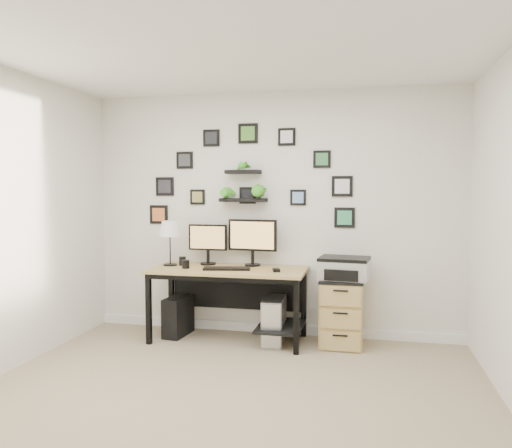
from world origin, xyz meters
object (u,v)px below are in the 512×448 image
(pc_tower_grey, at_px, (274,321))
(file_cabinet, at_px, (342,312))
(desk, at_px, (232,280))
(monitor_right, at_px, (252,238))
(monitor_left, at_px, (208,241))
(printer, at_px, (344,268))
(pc_tower_black, at_px, (178,316))
(table_lamp, at_px, (170,230))
(mug, at_px, (186,264))

(pc_tower_grey, xyz_separation_m, file_cabinet, (0.67, 0.09, 0.11))
(desk, distance_m, monitor_right, 0.49)
(monitor_left, bearing_deg, desk, -28.35)
(desk, distance_m, file_cabinet, 1.16)
(desk, distance_m, printer, 1.15)
(desk, relative_size, printer, 3.07)
(monitor_left, bearing_deg, pc_tower_black, -151.92)
(desk, height_order, table_lamp, table_lamp)
(monitor_left, relative_size, file_cabinet, 0.65)
(desk, distance_m, table_lamp, 0.86)
(monitor_left, distance_m, mug, 0.39)
(pc_tower_grey, relative_size, printer, 0.91)
(printer, bearing_deg, pc_tower_black, -179.02)
(table_lamp, bearing_deg, file_cabinet, 0.76)
(printer, bearing_deg, file_cabinet, 156.17)
(monitor_left, bearing_deg, file_cabinet, -4.56)
(desk, relative_size, pc_tower_black, 3.85)
(pc_tower_grey, bearing_deg, monitor_left, 165.30)
(monitor_right, bearing_deg, printer, -8.35)
(desk, relative_size, monitor_right, 3.00)
(monitor_left, height_order, printer, monitor_left)
(desk, xyz_separation_m, monitor_left, (-0.32, 0.17, 0.38))
(pc_tower_grey, distance_m, file_cabinet, 0.69)
(table_lamp, bearing_deg, pc_tower_black, -9.86)
(mug, height_order, file_cabinet, mug)
(table_lamp, bearing_deg, pc_tower_grey, -3.09)
(monitor_right, xyz_separation_m, printer, (0.97, -0.14, -0.26))
(monitor_right, distance_m, table_lamp, 0.89)
(desk, xyz_separation_m, file_cabinet, (1.12, 0.06, -0.29))
(monitor_right, bearing_deg, file_cabinet, -7.97)
(mug, relative_size, printer, 0.17)
(monitor_right, xyz_separation_m, table_lamp, (-0.87, -0.16, 0.09))
(monitor_left, xyz_separation_m, pc_tower_grey, (0.76, -0.20, -0.78))
(file_cabinet, bearing_deg, pc_tower_grey, -172.75)
(file_cabinet, bearing_deg, table_lamp, -179.24)
(monitor_left, xyz_separation_m, monitor_right, (0.49, 0.02, 0.04))
(desk, distance_m, pc_tower_grey, 0.60)
(table_lamp, bearing_deg, monitor_right, 10.25)
(monitor_left, height_order, table_lamp, table_lamp)
(monitor_right, distance_m, file_cabinet, 1.19)
(printer, bearing_deg, pc_tower_grey, -173.74)
(desk, height_order, pc_tower_black, desk)
(pc_tower_black, xyz_separation_m, pc_tower_grey, (1.05, -0.05, 0.02))
(monitor_left, xyz_separation_m, printer, (1.46, -0.12, -0.22))
(monitor_right, distance_m, pc_tower_black, 1.16)
(file_cabinet, bearing_deg, pc_tower_black, -178.69)
(monitor_left, height_order, file_cabinet, monitor_left)
(printer, bearing_deg, mug, -173.95)
(pc_tower_grey, height_order, printer, printer)
(pc_tower_black, bearing_deg, table_lamp, 176.14)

